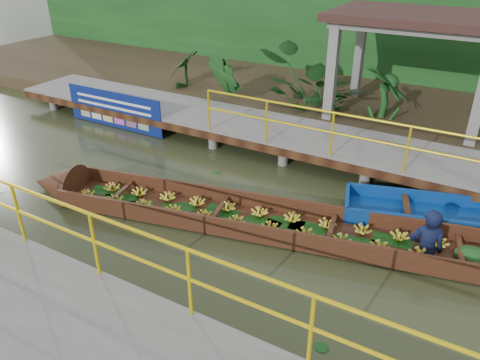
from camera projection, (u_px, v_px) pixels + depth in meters
The scene contains 9 objects.
ground at pixel (183, 203), 9.67m from camera, with size 80.00×80.00×0.00m, color #2C3219.
land_strip at pixel (318, 96), 15.31m from camera, with size 30.00×8.00×0.45m, color #332819.
far_dock at pixel (261, 129), 12.07m from camera, with size 16.00×2.06×1.66m.
near_dock at pixel (49, 351), 5.87m from camera, with size 18.00×2.40×1.73m.
pavilion at pixel (420, 28), 11.86m from camera, with size 4.40×3.00×3.00m.
foliage_backdrop at pixel (348, 28), 16.40m from camera, with size 30.00×0.80×4.00m, color #143F16.
vendor_boat at pixel (287, 222), 8.65m from camera, with size 10.68×3.24×2.14m.
blue_banner at pixel (114, 110), 13.15m from camera, with size 3.35×0.04×1.05m.
tropical_plants at pixel (371, 94), 12.16m from camera, with size 14.26×1.26×1.57m.
Camera 1 is at (5.18, -6.63, 4.95)m, focal length 35.00 mm.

